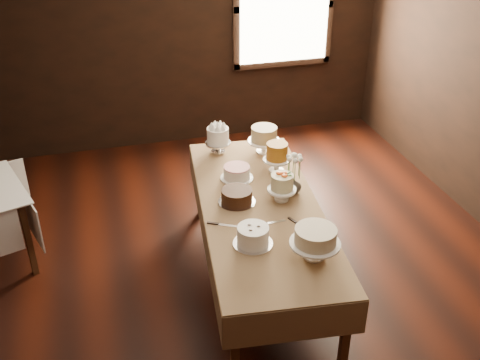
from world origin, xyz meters
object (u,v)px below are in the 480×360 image
cake_server_b (303,227)px  flower_vase (293,185)px  cake_chocolate (237,197)px  display_table (260,211)px  cake_caramel (277,159)px  cake_flowers (282,189)px  cake_swirl (253,236)px  cake_speckled (264,141)px  cake_server_d (285,186)px  cake_server_a (276,222)px  cake_meringue (218,141)px  cake_server_c (245,186)px  cake_lattice (237,173)px  cake_server_e (228,225)px  cake_cream (315,244)px

cake_server_b → flower_vase: (0.10, 0.51, 0.07)m
cake_chocolate → cake_server_b: size_ratio=1.35×
display_table → cake_caramel: bearing=59.0°
cake_flowers → cake_swirl: size_ratio=0.88×
cake_speckled → cake_server_d: (-0.01, -0.65, -0.11)m
display_table → cake_server_a: bearing=-79.5°
display_table → cake_meringue: cake_meringue is taller
cake_swirl → cake_server_c: cake_swirl is taller
cake_lattice → cake_server_d: (0.36, -0.24, -0.05)m
cake_meringue → cake_caramel: 0.64m
cake_chocolate → cake_server_a: size_ratio=1.35×
display_table → cake_flowers: cake_flowers is taller
cake_swirl → cake_server_b: bearing=13.2°
cake_meringue → cake_chocolate: size_ratio=0.83×
cake_chocolate → cake_server_b: bearing=-50.6°
cake_flowers → cake_server_c: cake_flowers is taller
display_table → cake_lattice: size_ratio=8.65×
cake_speckled → cake_flowers: (-0.12, -0.85, -0.01)m
cake_server_e → flower_vase: size_ratio=1.70×
display_table → cake_swirl: (-0.20, -0.48, 0.12)m
cake_flowers → cake_server_b: (0.03, -0.42, -0.10)m
cake_server_b → cake_swirl: bearing=-100.1°
flower_vase → cake_server_e: bearing=-152.5°
cake_speckled → cake_lattice: bearing=-131.9°
cake_swirl → cake_server_b: (0.42, 0.10, -0.07)m
cake_speckled → cake_server_d: cake_speckled is taller
cake_meringue → cake_swirl: size_ratio=0.93×
cake_meringue → cake_speckled: cake_speckled is taller
cake_cream → cake_server_b: bearing=80.8°
display_table → flower_vase: flower_vase is taller
cake_lattice → cake_server_c: cake_lattice is taller
cake_server_e → cake_lattice: bearing=97.1°
cake_swirl → flower_vase: size_ratio=2.05×
cake_server_c → cake_server_a: bearing=-152.7°
cake_meringue → cake_server_a: bearing=-83.0°
cake_speckled → cake_server_e: (-0.62, -1.10, -0.11)m
cake_meringue → display_table: bearing=-83.9°
cake_chocolate → cake_flowers: cake_flowers is taller
cake_caramel → cake_flowers: cake_caramel is taller
cake_chocolate → flower_vase: (0.49, 0.03, 0.01)m
cake_speckled → cake_caramel: bearing=-90.6°
cake_meringue → flower_vase: 0.98m
cake_lattice → cake_flowers: size_ratio=1.12×
cake_flowers → cake_server_b: cake_flowers is taller
cake_swirl → cake_server_b: size_ratio=1.21×
cake_cream → flower_vase: bearing=79.6°
cake_lattice → cake_cream: 1.23m
cake_server_c → flower_vase: size_ratio=1.70×
cake_flowers → flower_vase: bearing=33.1°
cake_server_b → cake_server_c: 0.75m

